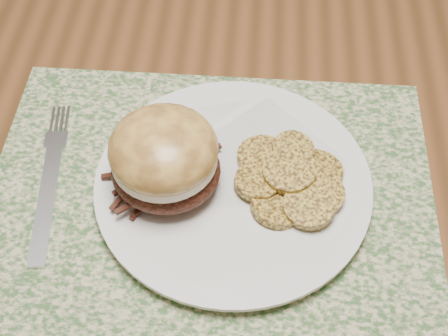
# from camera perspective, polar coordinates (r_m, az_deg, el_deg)

# --- Properties ---
(ground) EXTENTS (3.50, 3.50, 0.00)m
(ground) POSITION_cam_1_polar(r_m,az_deg,el_deg) (1.41, -7.74, -12.67)
(ground) COLOR brown
(ground) RESTS_ON ground
(dining_table) EXTENTS (1.50, 0.90, 0.75)m
(dining_table) POSITION_cam_1_polar(r_m,az_deg,el_deg) (0.85, -12.64, 6.41)
(dining_table) COLOR brown
(dining_table) RESTS_ON ground
(placemat) EXTENTS (0.45, 0.33, 0.00)m
(placemat) POSITION_cam_1_polar(r_m,az_deg,el_deg) (0.63, -1.28, -2.31)
(placemat) COLOR #3B5F30
(placemat) RESTS_ON dining_table
(dinner_plate) EXTENTS (0.26, 0.26, 0.02)m
(dinner_plate) POSITION_cam_1_polar(r_m,az_deg,el_deg) (0.63, 0.83, -1.55)
(dinner_plate) COLOR white
(dinner_plate) RESTS_ON placemat
(pork_sandwich) EXTENTS (0.13, 0.13, 0.08)m
(pork_sandwich) POSITION_cam_1_polar(r_m,az_deg,el_deg) (0.59, -5.48, 0.96)
(pork_sandwich) COLOR black
(pork_sandwich) RESTS_ON dinner_plate
(roasted_potatoes) EXTENTS (0.13, 0.13, 0.03)m
(roasted_potatoes) POSITION_cam_1_polar(r_m,az_deg,el_deg) (0.61, 5.89, -0.91)
(roasted_potatoes) COLOR gold
(roasted_potatoes) RESTS_ON dinner_plate
(fork) EXTENTS (0.04, 0.20, 0.00)m
(fork) POSITION_cam_1_polar(r_m,az_deg,el_deg) (0.66, -15.61, -0.93)
(fork) COLOR silver
(fork) RESTS_ON placemat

